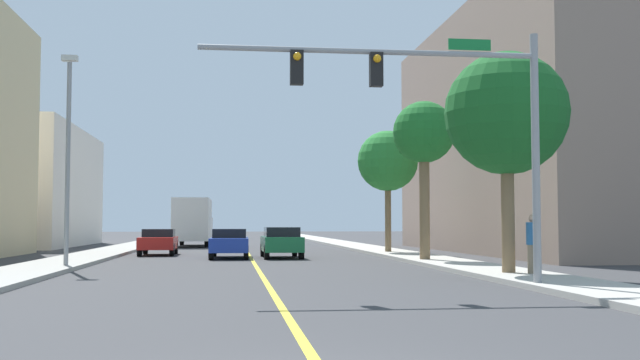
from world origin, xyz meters
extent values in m
plane|color=#38383A|center=(0.00, 42.00, 0.00)|extent=(192.00, 192.00, 0.00)
cube|color=#9E9B93|center=(-7.52, 42.00, 0.07)|extent=(2.52, 168.00, 0.15)
cube|color=#B2ADA3|center=(7.52, 42.00, 0.07)|extent=(2.52, 168.00, 0.15)
cube|color=yellow|center=(0.00, 42.00, 0.00)|extent=(0.16, 144.00, 0.01)
cube|color=gray|center=(18.47, 33.39, 6.77)|extent=(13.84, 26.06, 13.53)
cylinder|color=gray|center=(6.66, 10.92, 3.30)|extent=(0.20, 0.20, 6.30)
cylinder|color=gray|center=(2.42, 10.92, 5.88)|extent=(8.46, 0.14, 0.14)
cube|color=black|center=(2.56, 10.92, 5.43)|extent=(0.32, 0.24, 0.84)
sphere|color=orange|center=(2.56, 10.78, 5.68)|extent=(0.20, 0.20, 0.20)
cube|color=black|center=(0.59, 10.92, 5.43)|extent=(0.32, 0.24, 0.84)
sphere|color=orange|center=(0.59, 10.78, 5.68)|extent=(0.20, 0.20, 0.20)
cube|color=#147233|center=(4.96, 10.92, 6.13)|extent=(1.10, 0.04, 0.28)
cylinder|color=gray|center=(-6.76, 20.35, 3.78)|extent=(0.16, 0.16, 7.26)
cube|color=beige|center=(-6.76, 20.35, 7.56)|extent=(0.56, 0.28, 0.20)
cylinder|color=brown|center=(7.36, 14.70, 2.57)|extent=(0.40, 0.40, 4.84)
sphere|color=#195B23|center=(7.36, 14.70, 4.99)|extent=(3.77, 3.77, 3.77)
cone|color=#195B23|center=(8.48, 14.87, 4.79)|extent=(0.62, 1.55, 1.93)
cone|color=#195B23|center=(7.37, 15.83, 4.79)|extent=(2.01, 0.45, 1.48)
cone|color=#195B23|center=(6.24, 14.83, 4.79)|extent=(0.60, 1.84, 1.77)
cone|color=#195B23|center=(7.19, 13.58, 4.79)|extent=(1.83, 0.72, 1.34)
cylinder|color=brown|center=(7.00, 23.05, 2.78)|extent=(0.43, 0.43, 5.27)
sphere|color=#1E6B28|center=(7.00, 23.05, 5.42)|extent=(2.58, 2.58, 2.58)
cone|color=#1E6B28|center=(7.77, 22.99, 5.22)|extent=(0.52, 1.34, 1.25)
cone|color=#1E6B28|center=(7.29, 23.76, 5.22)|extent=(1.38, 0.88, 1.32)
cone|color=#1E6B28|center=(6.58, 23.69, 5.22)|extent=(1.19, 0.94, 1.53)
cone|color=#1E6B28|center=(6.23, 23.13, 5.22)|extent=(0.54, 1.27, 1.48)
cone|color=#1E6B28|center=(6.68, 22.34, 5.22)|extent=(1.21, 0.83, 1.17)
cone|color=#1E6B28|center=(7.30, 22.34, 5.22)|extent=(1.33, 0.87, 1.29)
cylinder|color=brown|center=(7.25, 31.39, 2.53)|extent=(0.32, 0.32, 4.76)
sphere|color=#287F33|center=(7.25, 31.39, 4.91)|extent=(3.19, 3.19, 3.19)
cone|color=#287F33|center=(8.19, 31.57, 4.71)|extent=(0.70, 1.84, 1.45)
cone|color=#287F33|center=(7.38, 32.34, 4.71)|extent=(1.56, 0.61, 1.69)
cone|color=#287F33|center=(6.30, 31.51, 4.71)|extent=(0.58, 1.39, 1.48)
cone|color=#287F33|center=(7.12, 30.45, 4.71)|extent=(1.55, 0.62, 1.69)
cube|color=#196638|center=(1.42, 28.08, 0.66)|extent=(1.80, 4.19, 0.68)
cube|color=black|center=(1.42, 27.89, 1.22)|extent=(1.57, 2.17, 0.44)
cylinder|color=black|center=(0.62, 29.60, 0.32)|extent=(0.23, 0.64, 0.64)
cylinder|color=black|center=(2.18, 29.62, 0.32)|extent=(0.23, 0.64, 0.64)
cylinder|color=black|center=(0.66, 26.53, 0.32)|extent=(0.23, 0.64, 0.64)
cylinder|color=black|center=(2.21, 26.55, 0.32)|extent=(0.23, 0.64, 0.64)
cube|color=red|center=(-4.61, 31.85, 0.62)|extent=(1.78, 3.83, 0.61)
cube|color=black|center=(-4.61, 32.04, 1.13)|extent=(1.56, 1.73, 0.40)
cylinder|color=black|center=(-3.82, 30.50, 0.32)|extent=(0.22, 0.64, 0.64)
cylinder|color=black|center=(-5.38, 30.49, 0.32)|extent=(0.22, 0.64, 0.64)
cylinder|color=black|center=(-3.83, 33.22, 0.32)|extent=(0.22, 0.64, 0.64)
cylinder|color=black|center=(-5.39, 33.21, 0.32)|extent=(0.22, 0.64, 0.64)
cube|color=#1E389E|center=(-1.00, 28.19, 0.64)|extent=(1.83, 4.61, 0.64)
cube|color=black|center=(-1.00, 28.26, 1.16)|extent=(1.57, 2.24, 0.41)
cylinder|color=black|center=(-1.74, 29.95, 0.32)|extent=(0.23, 0.64, 0.64)
cylinder|color=black|center=(-0.20, 29.92, 0.32)|extent=(0.23, 0.64, 0.64)
cylinder|color=black|center=(-1.81, 26.47, 0.32)|extent=(0.23, 0.64, 0.64)
cylinder|color=black|center=(-0.27, 26.44, 0.32)|extent=(0.23, 0.64, 0.64)
cube|color=silver|center=(-3.48, 49.71, 1.25)|extent=(2.43, 2.51, 1.60)
cube|color=silver|center=(-3.54, 45.29, 1.88)|extent=(2.48, 6.39, 2.86)
cylinder|color=black|center=(-4.53, 49.72, 0.45)|extent=(0.29, 0.90, 0.90)
cylinder|color=black|center=(-2.43, 49.70, 0.45)|extent=(0.29, 0.90, 0.90)
cylinder|color=black|center=(-4.61, 43.71, 0.45)|extent=(0.29, 0.90, 0.90)
cylinder|color=black|center=(-2.51, 43.69, 0.45)|extent=(0.29, 0.90, 0.90)
cylinder|color=#726651|center=(7.91, 14.16, 0.57)|extent=(0.32, 0.32, 0.84)
cylinder|color=#26598C|center=(7.91, 14.16, 1.33)|extent=(0.38, 0.38, 0.67)
sphere|color=tan|center=(7.91, 14.16, 1.78)|extent=(0.23, 0.23, 0.23)
camera|label=1|loc=(-1.02, -7.06, 1.64)|focal=41.93mm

